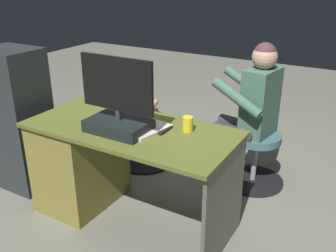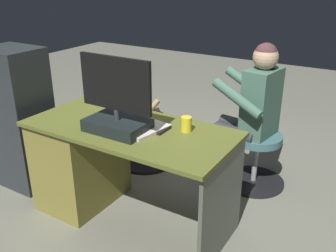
{
  "view_description": "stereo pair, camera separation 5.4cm",
  "coord_description": "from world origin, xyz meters",
  "px_view_note": "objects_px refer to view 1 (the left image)",
  "views": [
    {
      "loc": [
        -1.37,
        2.24,
        1.69
      ],
      "look_at": [
        -0.04,
        -0.04,
        0.58
      ],
      "focal_mm": 40.33,
      "sensor_mm": 36.0,
      "label": 1
    },
    {
      "loc": [
        -1.42,
        2.21,
        1.69
      ],
      "look_at": [
        -0.04,
        -0.04,
        0.58
      ],
      "focal_mm": 40.33,
      "sensor_mm": 36.0,
      "label": 2
    }
  ],
  "objects_px": {
    "tv_remote": "(99,116)",
    "person": "(250,104)",
    "cup": "(188,124)",
    "keyboard": "(140,124)",
    "office_chair_teddy": "(144,138)",
    "visitor_chair": "(255,155)",
    "monitor": "(118,111)",
    "desk": "(91,159)",
    "computer_mouse": "(103,114)",
    "teddy_bear": "(144,103)"
  },
  "relations": [
    {
      "from": "office_chair_teddy",
      "to": "keyboard",
      "type": "bearing_deg",
      "value": 122.54
    },
    {
      "from": "monitor",
      "to": "tv_remote",
      "type": "relative_size",
      "value": 3.49
    },
    {
      "from": "keyboard",
      "to": "visitor_chair",
      "type": "bearing_deg",
      "value": -121.8
    },
    {
      "from": "computer_mouse",
      "to": "office_chair_teddy",
      "type": "relative_size",
      "value": 0.18
    },
    {
      "from": "office_chair_teddy",
      "to": "computer_mouse",
      "type": "bearing_deg",
      "value": 100.81
    },
    {
      "from": "cup",
      "to": "person",
      "type": "relative_size",
      "value": 0.08
    },
    {
      "from": "keyboard",
      "to": "computer_mouse",
      "type": "xyz_separation_m",
      "value": [
        0.32,
        -0.02,
        0.01
      ]
    },
    {
      "from": "desk",
      "to": "cup",
      "type": "bearing_deg",
      "value": -169.51
    },
    {
      "from": "office_chair_teddy",
      "to": "visitor_chair",
      "type": "xyz_separation_m",
      "value": [
        -1.0,
        -0.16,
        0.01
      ]
    },
    {
      "from": "keyboard",
      "to": "person",
      "type": "distance_m",
      "value": 0.98
    },
    {
      "from": "teddy_bear",
      "to": "person",
      "type": "bearing_deg",
      "value": -171.69
    },
    {
      "from": "tv_remote",
      "to": "person",
      "type": "xyz_separation_m",
      "value": [
        -0.81,
        -0.88,
        -0.03
      ]
    },
    {
      "from": "visitor_chair",
      "to": "monitor",
      "type": "bearing_deg",
      "value": 59.21
    },
    {
      "from": "tv_remote",
      "to": "desk",
      "type": "bearing_deg",
      "value": 32.26
    },
    {
      "from": "keyboard",
      "to": "teddy_bear",
      "type": "xyz_separation_m",
      "value": [
        0.46,
        -0.73,
        -0.15
      ]
    },
    {
      "from": "monitor",
      "to": "person",
      "type": "xyz_separation_m",
      "value": [
        -0.53,
        -1.01,
        -0.17
      ]
    },
    {
      "from": "keyboard",
      "to": "cup",
      "type": "height_order",
      "value": "cup"
    },
    {
      "from": "cup",
      "to": "office_chair_teddy",
      "type": "distance_m",
      "value": 1.13
    },
    {
      "from": "cup",
      "to": "teddy_bear",
      "type": "xyz_separation_m",
      "value": [
        0.77,
        -0.65,
        -0.19
      ]
    },
    {
      "from": "monitor",
      "to": "keyboard",
      "type": "height_order",
      "value": "monitor"
    },
    {
      "from": "desk",
      "to": "office_chair_teddy",
      "type": "xyz_separation_m",
      "value": [
        0.05,
        -0.77,
        -0.14
      ]
    },
    {
      "from": "monitor",
      "to": "visitor_chair",
      "type": "distance_m",
      "value": 1.34
    },
    {
      "from": "tv_remote",
      "to": "monitor",
      "type": "bearing_deg",
      "value": 160.61
    },
    {
      "from": "cup",
      "to": "person",
      "type": "bearing_deg",
      "value": -101.11
    },
    {
      "from": "monitor",
      "to": "desk",
      "type": "bearing_deg",
      "value": -14.78
    },
    {
      "from": "cup",
      "to": "desk",
      "type": "bearing_deg",
      "value": 10.49
    },
    {
      "from": "keyboard",
      "to": "visitor_chair",
      "type": "distance_m",
      "value": 1.14
    },
    {
      "from": "desk",
      "to": "cup",
      "type": "relative_size",
      "value": 14.57
    },
    {
      "from": "person",
      "to": "desk",
      "type": "bearing_deg",
      "value": 46.27
    },
    {
      "from": "desk",
      "to": "teddy_bear",
      "type": "xyz_separation_m",
      "value": [
        0.05,
        -0.78,
        0.2
      ]
    },
    {
      "from": "desk",
      "to": "monitor",
      "type": "distance_m",
      "value": 0.59
    },
    {
      "from": "keyboard",
      "to": "teddy_bear",
      "type": "height_order",
      "value": "teddy_bear"
    },
    {
      "from": "keyboard",
      "to": "computer_mouse",
      "type": "distance_m",
      "value": 0.32
    },
    {
      "from": "computer_mouse",
      "to": "tv_remote",
      "type": "distance_m",
      "value": 0.04
    },
    {
      "from": "tv_remote",
      "to": "visitor_chair",
      "type": "bearing_deg",
      "value": -129.23
    },
    {
      "from": "keyboard",
      "to": "person",
      "type": "relative_size",
      "value": 0.35
    },
    {
      "from": "monitor",
      "to": "teddy_bear",
      "type": "bearing_deg",
      "value": -65.73
    },
    {
      "from": "tv_remote",
      "to": "teddy_bear",
      "type": "relative_size",
      "value": 0.5
    },
    {
      "from": "cup",
      "to": "tv_remote",
      "type": "distance_m",
      "value": 0.66
    },
    {
      "from": "office_chair_teddy",
      "to": "visitor_chair",
      "type": "height_order",
      "value": "same"
    },
    {
      "from": "person",
      "to": "visitor_chair",
      "type": "bearing_deg",
      "value": -171.06
    },
    {
      "from": "tv_remote",
      "to": "person",
      "type": "height_order",
      "value": "person"
    },
    {
      "from": "tv_remote",
      "to": "computer_mouse",
      "type": "bearing_deg",
      "value": -108.53
    },
    {
      "from": "keyboard",
      "to": "office_chair_teddy",
      "type": "distance_m",
      "value": 0.98
    },
    {
      "from": "computer_mouse",
      "to": "teddy_bear",
      "type": "height_order",
      "value": "computer_mouse"
    },
    {
      "from": "desk",
      "to": "visitor_chair",
      "type": "xyz_separation_m",
      "value": [
        -0.95,
        -0.93,
        -0.14
      ]
    },
    {
      "from": "keyboard",
      "to": "cup",
      "type": "bearing_deg",
      "value": -165.57
    },
    {
      "from": "monitor",
      "to": "computer_mouse",
      "type": "bearing_deg",
      "value": -31.66
    },
    {
      "from": "visitor_chair",
      "to": "office_chair_teddy",
      "type": "bearing_deg",
      "value": 8.94
    },
    {
      "from": "desk",
      "to": "computer_mouse",
      "type": "bearing_deg",
      "value": -141.03
    }
  ]
}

